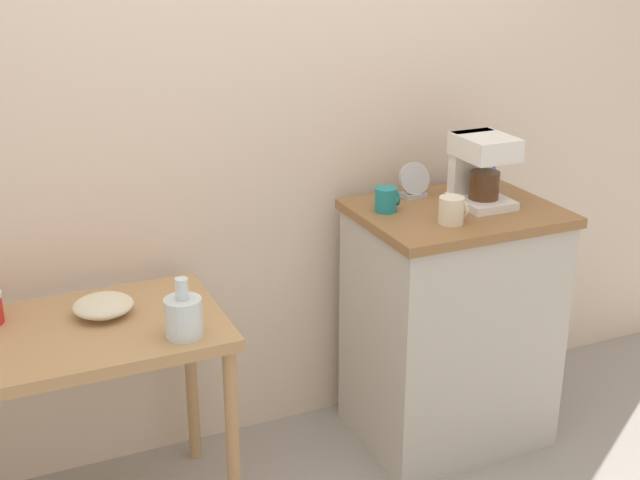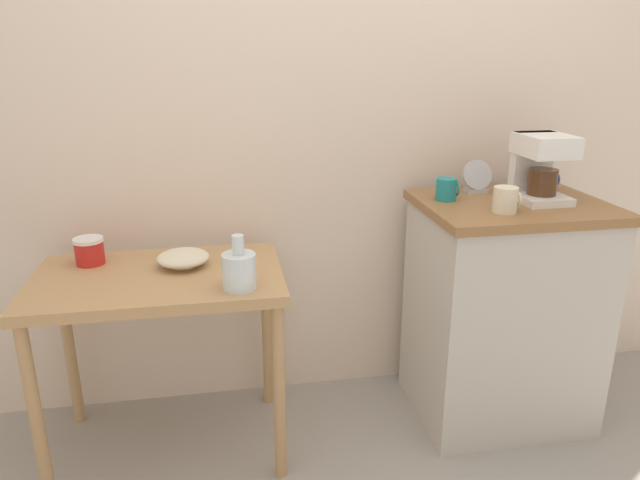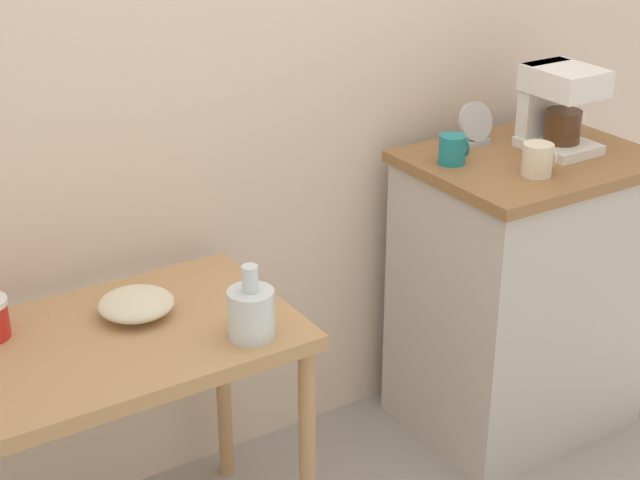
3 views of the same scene
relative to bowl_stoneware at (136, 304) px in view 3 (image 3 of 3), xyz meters
The scene contains 9 objects.
wooden_table 0.17m from the bowl_stoneware, 144.49° to the right, with size 0.89×0.56×0.74m.
kitchen_counter 1.31m from the bowl_stoneware, ahead, with size 0.72×0.57×0.94m.
bowl_stoneware is the anchor object (origin of this frame).
glass_carafe_vase 0.32m from the bowl_stoneware, 51.08° to the right, with size 0.11×0.11×0.19m.
coffee_maker 1.41m from the bowl_stoneware, ahead, with size 0.18×0.22×0.26m.
mug_blue 1.55m from the bowl_stoneware, ahead, with size 0.08×0.07×0.08m.
mug_small_cream 1.21m from the bowl_stoneware, ahead, with size 0.09×0.09×0.09m.
mug_dark_teal 1.05m from the bowl_stoneware, ahead, with size 0.09×0.08×0.09m.
table_clock 1.23m from the bowl_stoneware, ahead, with size 0.12×0.06×0.13m.
Camera 3 is at (-1.42, -1.97, 1.94)m, focal length 54.93 mm.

